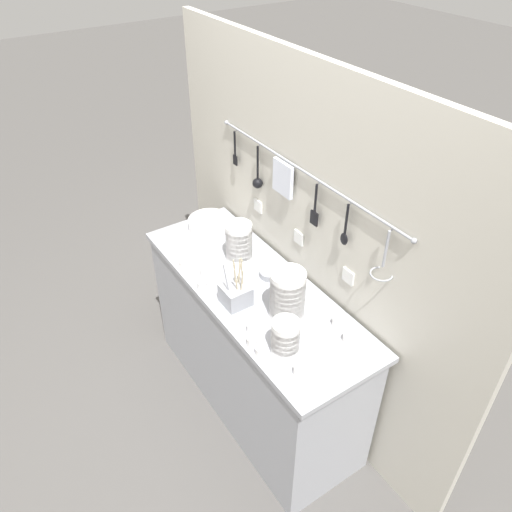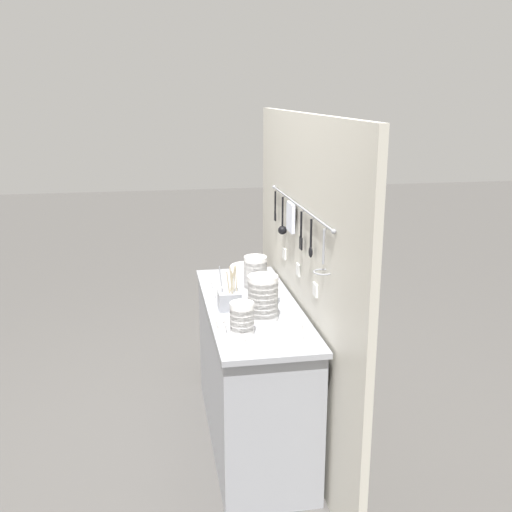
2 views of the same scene
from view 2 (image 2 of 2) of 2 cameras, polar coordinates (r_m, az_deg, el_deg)
name	(u,v)px [view 2 (image 2 of 2)]	position (r m, az deg, el deg)	size (l,w,h in m)	color
ground_plane	(252,437)	(3.93, -0.39, -16.89)	(20.00, 20.00, 0.00)	#514F4C
counter	(252,373)	(3.71, -0.40, -11.05)	(1.50, 0.54, 0.89)	#9EA0A8
back_wall	(302,284)	(3.56, 4.39, -2.70)	(2.30, 0.11, 1.99)	beige
bowl_stack_back_corner	(255,274)	(3.74, -0.05, -1.70)	(0.14, 0.14, 0.22)	white
bowl_stack_short_front	(263,298)	(3.26, 0.66, -4.02)	(0.17, 0.17, 0.25)	white
bowl_stack_nested_right	(242,319)	(3.08, -1.35, -5.98)	(0.12, 0.12, 0.17)	white
plate_stack	(248,270)	(4.10, -0.72, -1.33)	(0.25, 0.25, 0.06)	white
steel_mixing_bowl	(271,299)	(3.58, 1.41, -4.11)	(0.11, 0.11, 0.03)	#93969E
cutlery_caddy	(229,300)	(3.45, -2.55, -4.19)	(0.13, 0.13, 0.26)	#93969E
cup_edge_near	(299,335)	(3.06, 4.09, -7.51)	(0.05, 0.05, 0.04)	white
cup_edge_far	(241,341)	(2.98, -1.41, -8.12)	(0.05, 0.05, 0.04)	white
cup_back_right	(220,290)	(3.72, -3.43, -3.28)	(0.05, 0.05, 0.04)	white
cup_back_left	(299,327)	(3.16, 4.10, -6.75)	(0.05, 0.05, 0.04)	white
cup_front_right	(220,324)	(3.20, -3.41, -6.46)	(0.05, 0.05, 0.04)	white
cup_front_left	(211,296)	(3.63, -4.26, -3.78)	(0.05, 0.05, 0.04)	white
cup_by_caddy	(227,318)	(3.27, -2.76, -5.96)	(0.05, 0.05, 0.04)	white
cup_mid_row	(208,285)	(3.82, -4.58, -2.77)	(0.05, 0.05, 0.04)	white
cup_centre	(222,329)	(3.13, -3.26, -6.92)	(0.05, 0.05, 0.04)	white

